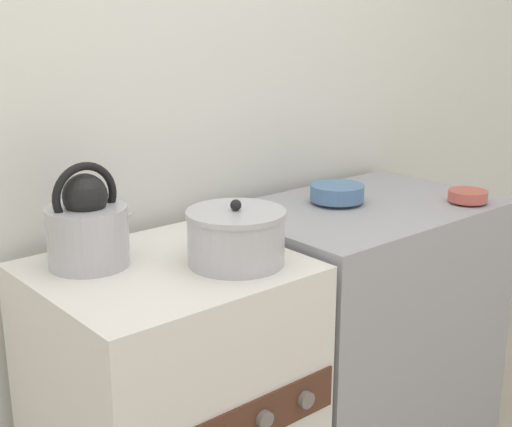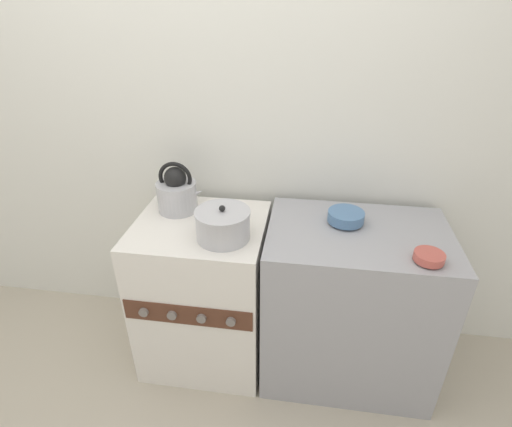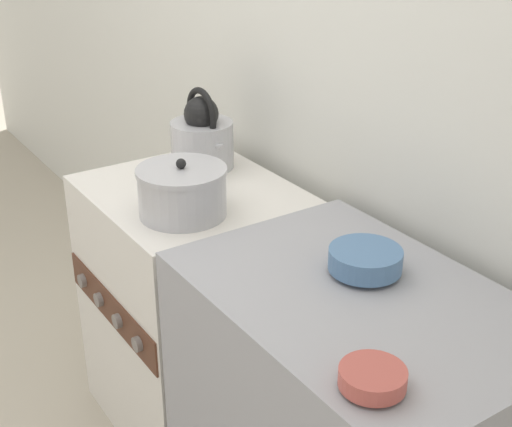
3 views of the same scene
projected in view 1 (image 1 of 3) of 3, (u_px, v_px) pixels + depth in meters
wall_back at (86, 89)px, 1.92m from camera, size 7.00×0.06×2.50m
stove at (172, 415)px, 1.88m from camera, size 0.63×0.59×0.85m
counter at (361, 330)px, 2.36m from camera, size 0.84×0.58×0.87m
kettle at (88, 227)px, 1.74m from camera, size 0.24×0.20×0.26m
cooking_pot at (236, 237)px, 1.76m from camera, size 0.25×0.25×0.17m
enamel_bowl at (337, 193)px, 2.24m from camera, size 0.17×0.17×0.06m
small_ceramic_bowl at (468, 196)px, 2.25m from camera, size 0.12×0.12×0.04m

